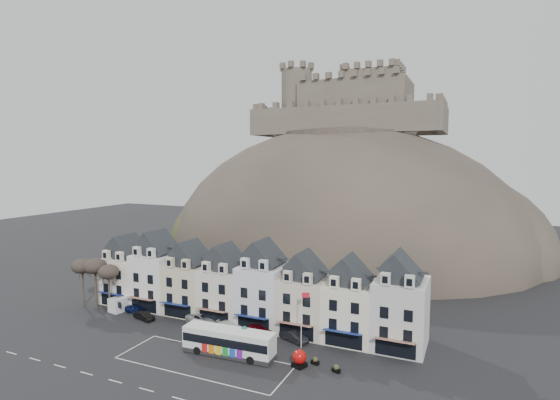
# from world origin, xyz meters

# --- Properties ---
(ground) EXTENTS (300.00, 300.00, 0.00)m
(ground) POSITION_xyz_m (0.00, 0.00, 0.00)
(ground) COLOR black
(ground) RESTS_ON ground
(coach_bay_markings) EXTENTS (22.00, 7.50, 0.01)m
(coach_bay_markings) POSITION_xyz_m (2.00, 1.25, 0.00)
(coach_bay_markings) COLOR silver
(coach_bay_markings) RESTS_ON ground
(townhouse_terrace) EXTENTS (54.40, 9.35, 11.80)m
(townhouse_terrace) POSITION_xyz_m (0.15, 15.97, 5.30)
(townhouse_terrace) COLOR white
(townhouse_terrace) RESTS_ON ground
(castle_hill) EXTENTS (100.00, 76.00, 68.00)m
(castle_hill) POSITION_xyz_m (1.25, 68.95, 0.11)
(castle_hill) COLOR #38322C
(castle_hill) RESTS_ON ground
(castle) EXTENTS (50.20, 22.20, 22.00)m
(castle) POSITION_xyz_m (0.51, 75.93, 40.19)
(castle) COLOR brown
(castle) RESTS_ON ground
(tree_left_far) EXTENTS (3.61, 3.61, 8.24)m
(tree_left_far) POSITION_xyz_m (-29.00, 10.50, 6.90)
(tree_left_far) COLOR #392F24
(tree_left_far) RESTS_ON ground
(tree_left_mid) EXTENTS (3.78, 3.78, 8.64)m
(tree_left_mid) POSITION_xyz_m (-26.00, 10.50, 7.24)
(tree_left_mid) COLOR #392F24
(tree_left_mid) RESTS_ON ground
(tree_left_near) EXTENTS (3.43, 3.43, 7.84)m
(tree_left_near) POSITION_xyz_m (-23.00, 10.50, 6.55)
(tree_left_near) COLOR #392F24
(tree_left_near) RESTS_ON ground
(bus) EXTENTS (12.43, 3.46, 3.48)m
(bus) POSITION_xyz_m (3.92, 4.15, 1.92)
(bus) COLOR #262628
(bus) RESTS_ON ground
(bus_shelter) EXTENTS (5.64, 5.64, 3.82)m
(bus_shelter) POSITION_xyz_m (5.62, 5.28, 2.96)
(bus_shelter) COLOR black
(bus_shelter) RESTS_ON ground
(red_buoy) EXTENTS (1.89, 1.89, 2.16)m
(red_buoy) POSITION_xyz_m (13.48, 4.84, 1.10)
(red_buoy) COLOR black
(red_buoy) RESTS_ON ground
(flagpole) EXTENTS (1.05, 0.53, 7.92)m
(flagpole) POSITION_xyz_m (11.82, 9.93, 4.52)
(flagpole) COLOR silver
(flagpole) RESTS_ON ground
(white_van) EXTENTS (3.09, 5.40, 2.32)m
(white_van) POSITION_xyz_m (-21.14, 12.00, 1.16)
(white_van) COLOR silver
(white_van) RESTS_ON ground
(planter_west) EXTENTS (1.02, 0.68, 0.97)m
(planter_west) POSITION_xyz_m (15.02, 6.27, 0.47)
(planter_west) COLOR black
(planter_west) RESTS_ON ground
(planter_east) EXTENTS (1.08, 0.79, 0.97)m
(planter_east) POSITION_xyz_m (18.00, 5.37, 0.47)
(planter_east) COLOR black
(planter_east) RESTS_ON ground
(car_navy) EXTENTS (4.13, 1.75, 1.39)m
(car_navy) POSITION_xyz_m (-17.99, 11.31, 0.70)
(car_navy) COLOR #0D1543
(car_navy) RESTS_ON ground
(car_black) EXTENTS (4.21, 2.32, 1.32)m
(car_black) POSITION_xyz_m (-14.80, 9.50, 0.66)
(car_black) COLOR black
(car_black) RESTS_ON ground
(car_silver) EXTENTS (5.59, 3.32, 1.48)m
(car_silver) POSITION_xyz_m (-5.60, 12.00, 0.74)
(car_silver) COLOR silver
(car_silver) RESTS_ON ground
(car_white) EXTENTS (4.29, 1.92, 1.22)m
(car_white) POSITION_xyz_m (-0.40, 12.00, 0.61)
(car_white) COLOR white
(car_white) RESTS_ON ground
(car_maroon) EXTENTS (4.79, 3.24, 1.51)m
(car_maroon) POSITION_xyz_m (4.39, 12.00, 0.76)
(car_maroon) COLOR #56040C
(car_maroon) RESTS_ON ground
(car_charcoal) EXTENTS (4.70, 3.13, 1.46)m
(car_charcoal) POSITION_xyz_m (10.00, 11.56, 0.73)
(car_charcoal) COLOR black
(car_charcoal) RESTS_ON ground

